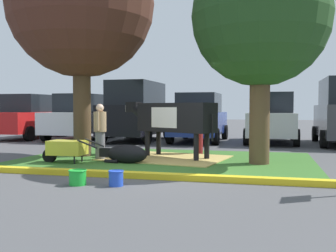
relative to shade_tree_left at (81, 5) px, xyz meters
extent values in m
plane|color=#4C4C4F|center=(2.75, -2.13, -4.36)|extent=(80.00, 80.00, 0.00)
cube|color=#386B28|center=(2.51, -0.27, -4.35)|extent=(7.83, 5.18, 0.02)
cube|color=yellow|center=(2.51, -3.01, -4.30)|extent=(9.03, 0.24, 0.12)
cube|color=tan|center=(2.49, 0.00, -4.33)|extent=(3.58, 2.93, 0.04)
cylinder|color=#4C3823|center=(0.00, 0.00, -2.90)|extent=(0.51, 0.51, 2.92)
sphere|color=#4C281E|center=(0.00, 0.00, 0.03)|extent=(4.19, 4.19, 4.19)
cylinder|color=brown|center=(5.02, -0.43, -3.13)|extent=(0.50, 0.50, 2.45)
sphere|color=#23471E|center=(5.02, -0.43, -0.71)|extent=(3.41, 3.41, 3.41)
cube|color=black|center=(2.75, 0.20, -3.21)|extent=(2.38, 1.62, 0.80)
cube|color=white|center=(2.62, 0.26, -3.21)|extent=(1.12, 1.04, 0.56)
cylinder|color=black|center=(1.55, 0.77, -3.11)|extent=(0.71, 0.56, 0.58)
cube|color=black|center=(1.26, 0.91, -2.93)|extent=(0.51, 0.42, 0.32)
cube|color=white|center=(1.08, 1.00, -2.97)|extent=(0.19, 0.23, 0.20)
cylinder|color=black|center=(1.87, 0.35, -3.98)|extent=(0.14, 0.14, 0.75)
cylinder|color=black|center=(2.08, 0.79, -3.98)|extent=(0.14, 0.14, 0.75)
cylinder|color=black|center=(3.42, -0.39, -3.98)|extent=(0.14, 0.14, 0.75)
cylinder|color=black|center=(3.64, 0.05, -3.98)|extent=(0.14, 0.14, 0.75)
cylinder|color=black|center=(3.83, -0.32, -3.46)|extent=(0.06, 0.06, 0.70)
ellipsoid|color=black|center=(1.76, -1.08, -4.12)|extent=(1.14, 0.59, 0.48)
cube|color=black|center=(1.16, -1.02, -4.10)|extent=(0.30, 0.23, 0.22)
cube|color=silver|center=(1.04, -1.01, -4.10)|extent=(0.07, 0.11, 0.16)
cylinder|color=black|center=(1.39, -1.22, -4.30)|extent=(0.36, 0.13, 0.10)
cylinder|color=maroon|center=(3.20, 1.31, -3.96)|extent=(0.26, 0.26, 0.80)
cylinder|color=#23478C|center=(3.20, 1.31, -3.28)|extent=(0.34, 0.34, 0.55)
sphere|color=tan|center=(3.20, 1.31, -2.90)|extent=(0.22, 0.22, 0.22)
cylinder|color=#23478C|center=(3.39, 1.21, -3.25)|extent=(0.09, 0.09, 0.52)
cylinder|color=#23478C|center=(3.00, 1.41, -3.25)|extent=(0.09, 0.09, 0.52)
cylinder|color=slate|center=(0.87, -0.71, -3.97)|extent=(0.26, 0.26, 0.78)
cylinder|color=#9E7F5B|center=(0.87, -0.71, -3.32)|extent=(0.34, 0.34, 0.53)
sphere|color=beige|center=(0.87, -0.71, -2.94)|extent=(0.21, 0.21, 0.21)
cylinder|color=#9E7F5B|center=(0.84, -0.49, -3.29)|extent=(0.09, 0.09, 0.51)
cylinder|color=#9E7F5B|center=(0.89, -0.92, -3.29)|extent=(0.09, 0.09, 0.51)
cube|color=gold|center=(0.27, -1.40, -3.96)|extent=(0.91, 0.62, 0.36)
cylinder|color=black|center=(-0.23, -1.41, -4.18)|extent=(0.36, 0.11, 0.36)
cylinder|color=black|center=(0.57, -1.61, -4.24)|extent=(0.04, 0.04, 0.24)
cylinder|color=black|center=(0.56, -1.17, -4.24)|extent=(0.04, 0.04, 0.24)
cylinder|color=black|center=(0.92, -1.61, -3.84)|extent=(0.53, 0.05, 0.23)
cylinder|color=black|center=(0.91, -1.17, -3.84)|extent=(0.53, 0.05, 0.23)
cylinder|color=green|center=(1.85, -3.96, -4.22)|extent=(0.31, 0.31, 0.27)
torus|color=green|center=(1.85, -3.96, -4.09)|extent=(0.34, 0.34, 0.02)
cylinder|color=blue|center=(2.57, -3.88, -4.22)|extent=(0.26, 0.26, 0.27)
torus|color=blue|center=(2.57, -3.88, -4.09)|extent=(0.28, 0.28, 0.02)
cube|color=red|center=(-5.43, 5.70, -3.59)|extent=(1.86, 4.43, 0.90)
cube|color=black|center=(-5.43, 5.70, -2.74)|extent=(1.62, 2.22, 0.80)
cylinder|color=black|center=(-6.31, 7.14, -4.04)|extent=(0.23, 0.64, 0.64)
cylinder|color=black|center=(-4.51, 7.11, -4.04)|extent=(0.23, 0.64, 0.64)
cylinder|color=black|center=(-4.55, 4.26, -4.04)|extent=(0.23, 0.64, 0.64)
cube|color=silver|center=(-2.85, 5.67, -3.59)|extent=(1.86, 4.43, 0.90)
cube|color=black|center=(-2.85, 5.67, -2.74)|extent=(1.62, 2.22, 0.80)
cylinder|color=black|center=(-3.72, 7.11, -4.04)|extent=(0.23, 0.64, 0.64)
cylinder|color=black|center=(-1.92, 7.09, -4.04)|extent=(0.23, 0.64, 0.64)
cylinder|color=black|center=(-3.77, 4.26, -4.04)|extent=(0.23, 0.64, 0.64)
cylinder|color=black|center=(-1.97, 4.23, -4.04)|extent=(0.23, 0.64, 0.64)
cube|color=black|center=(-0.24, 5.69, -3.44)|extent=(1.97, 4.63, 1.20)
cube|color=black|center=(-0.24, 5.69, -2.34)|extent=(1.72, 3.22, 1.00)
cylinder|color=black|center=(-1.17, 7.20, -4.04)|extent=(0.23, 0.64, 0.64)
cylinder|color=black|center=(0.73, 7.17, -4.04)|extent=(0.23, 0.64, 0.64)
cylinder|color=black|center=(-1.21, 4.21, -4.04)|extent=(0.23, 0.64, 0.64)
cylinder|color=black|center=(0.69, 4.18, -4.04)|extent=(0.23, 0.64, 0.64)
cube|color=navy|center=(2.44, 5.89, -3.59)|extent=(1.86, 4.43, 0.90)
cube|color=black|center=(2.44, 5.89, -2.74)|extent=(1.62, 2.22, 0.80)
cylinder|color=black|center=(1.57, 7.33, -4.04)|extent=(0.23, 0.64, 0.64)
cylinder|color=black|center=(3.37, 7.31, -4.04)|extent=(0.23, 0.64, 0.64)
cylinder|color=black|center=(1.52, 4.47, -4.04)|extent=(0.23, 0.64, 0.64)
cylinder|color=black|center=(3.32, 4.45, -4.04)|extent=(0.23, 0.64, 0.64)
cube|color=silver|center=(5.38, 6.05, -3.59)|extent=(1.86, 4.43, 0.90)
cube|color=black|center=(5.38, 6.05, -2.74)|extent=(1.62, 2.22, 0.80)
cylinder|color=black|center=(4.50, 7.49, -4.04)|extent=(0.23, 0.64, 0.64)
cylinder|color=black|center=(6.30, 7.46, -4.04)|extent=(0.23, 0.64, 0.64)
cylinder|color=black|center=(4.46, 4.63, -4.04)|extent=(0.23, 0.64, 0.64)
cylinder|color=black|center=(6.26, 4.60, -4.04)|extent=(0.23, 0.64, 0.64)
cylinder|color=black|center=(7.17, 7.15, -4.04)|extent=(0.23, 0.64, 0.64)
cylinder|color=black|center=(7.13, 4.16, -4.04)|extent=(0.23, 0.64, 0.64)
camera|label=1|loc=(5.22, -10.56, -2.94)|focal=42.52mm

